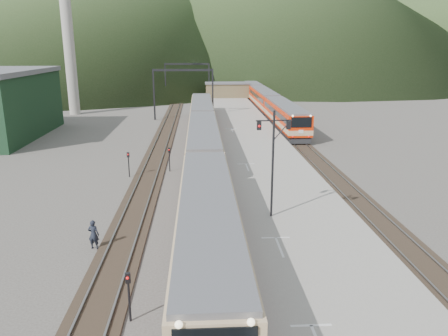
{
  "coord_description": "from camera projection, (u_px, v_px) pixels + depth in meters",
  "views": [
    {
      "loc": [
        -0.36,
        -15.09,
        11.31
      ],
      "look_at": [
        1.53,
        18.33,
        2.0
      ],
      "focal_mm": 35.0,
      "sensor_mm": 36.0,
      "label": 1
    }
  ],
  "objects": [
    {
      "name": "track_far",
      "position": [
        164.0,
        138.0,
        55.75
      ],
      "size": [
        2.6,
        200.0,
        0.23
      ],
      "color": "black",
      "rests_on": "ground"
    },
    {
      "name": "short_signal_c",
      "position": [
        129.0,
        161.0,
        38.95
      ],
      "size": [
        0.22,
        0.16,
        2.27
      ],
      "color": "black",
      "rests_on": "ground"
    },
    {
      "name": "smokestack",
      "position": [
        67.0,
        24.0,
        71.98
      ],
      "size": [
        1.8,
        1.8,
        30.0
      ],
      "primitive_type": "cylinder",
      "color": "#9E998E",
      "rests_on": "ground"
    },
    {
      "name": "worker",
      "position": [
        94.0,
        234.0,
        25.14
      ],
      "size": [
        0.7,
        0.53,
        1.76
      ],
      "primitive_type": "imported",
      "rotation": [
        0.0,
        0.0,
        2.97
      ],
      "color": "black",
      "rests_on": "ground"
    },
    {
      "name": "second_train",
      "position": [
        264.0,
        99.0,
        80.0
      ],
      "size": [
        2.94,
        60.25,
        3.59
      ],
      "color": "red",
      "rests_on": "track_second"
    },
    {
      "name": "hill_a",
      "position": [
        107.0,
        2.0,
        190.1
      ],
      "size": [
        180.0,
        180.0,
        60.0
      ],
      "primitive_type": "cone",
      "color": "#2A411C",
      "rests_on": "ground"
    },
    {
      "name": "gantry_near",
      "position": [
        183.0,
        84.0,
        68.82
      ],
      "size": [
        9.55,
        0.25,
        8.0
      ],
      "color": "black",
      "rests_on": "ground"
    },
    {
      "name": "signal_mast",
      "position": [
        273.0,
        153.0,
        26.49
      ],
      "size": [
        2.2,
        0.32,
        6.68
      ],
      "color": "black",
      "rests_on": "platform"
    },
    {
      "name": "platform",
      "position": [
        248.0,
        137.0,
        54.29
      ],
      "size": [
        8.0,
        100.0,
        1.0
      ],
      "primitive_type": "cube",
      "color": "gray",
      "rests_on": "ground"
    },
    {
      "name": "main_train",
      "position": [
        203.0,
        142.0,
        43.5
      ],
      "size": [
        3.09,
        63.31,
        3.77
      ],
      "color": "tan",
      "rests_on": "track_main"
    },
    {
      "name": "gantry_far",
      "position": [
        187.0,
        75.0,
        92.86
      ],
      "size": [
        9.55,
        0.25,
        8.0
      ],
      "color": "black",
      "rests_on": "ground"
    },
    {
      "name": "station_shed",
      "position": [
        227.0,
        90.0,
        92.21
      ],
      "size": [
        9.4,
        4.4,
        3.1
      ],
      "color": "brown",
      "rests_on": "platform"
    },
    {
      "name": "hill_c",
      "position": [
        418.0,
        19.0,
        218.83
      ],
      "size": [
        160.0,
        160.0,
        50.0
      ],
      "primitive_type": "cone",
      "color": "#2A411C",
      "rests_on": "ground"
    },
    {
      "name": "track_main",
      "position": [
        203.0,
        138.0,
        56.02
      ],
      "size": [
        2.6,
        200.0,
        0.23
      ],
      "color": "black",
      "rests_on": "ground"
    },
    {
      "name": "short_signal_a",
      "position": [
        129.0,
        290.0,
        18.28
      ],
      "size": [
        0.25,
        0.21,
        2.27
      ],
      "color": "black",
      "rests_on": "ground"
    },
    {
      "name": "short_signal_b",
      "position": [
        169.0,
        156.0,
        40.72
      ],
      "size": [
        0.23,
        0.18,
        2.27
      ],
      "color": "black",
      "rests_on": "ground"
    },
    {
      "name": "track_second",
      "position": [
        291.0,
        137.0,
        56.65
      ],
      "size": [
        2.6,
        200.0,
        0.23
      ],
      "color": "black",
      "rests_on": "ground"
    }
  ]
}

